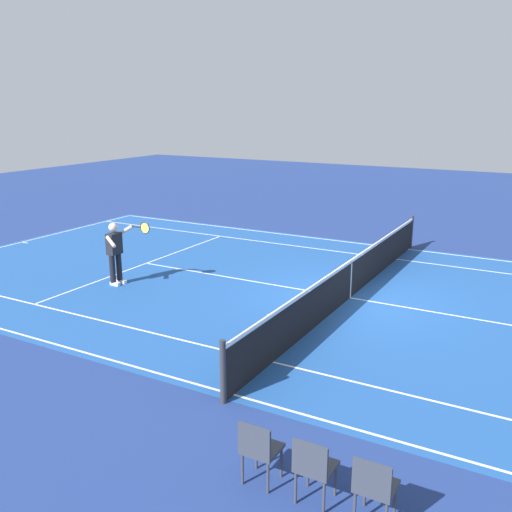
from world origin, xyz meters
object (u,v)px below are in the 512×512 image
Objects in this scene: tennis_player_near at (116,250)px; tennis_ball at (268,316)px; spectator_chair_0 at (374,485)px; spectator_chair_1 at (314,466)px; spectator_chair_2 at (259,448)px; tennis_net at (350,279)px.

tennis_player_near is 25.71× the size of tennis_ball.
tennis_player_near is at bearing -31.60° from spectator_chair_0.
spectator_chair_1 reaches higher than tennis_ball.
spectator_chair_0 and spectator_chair_1 have the same top height.
tennis_player_near reaches higher than spectator_chair_0.
tennis_ball is at bearing 177.77° from tennis_player_near.
spectator_chair_0 reaches higher than tennis_ball.
tennis_player_near is at bearing -36.50° from spectator_chair_2.
spectator_chair_2 is (0.73, 0.00, 0.00)m from spectator_chair_1.
spectator_chair_0 is (-4.06, 5.16, 0.49)m from tennis_ball.
tennis_net is at bearing -161.40° from tennis_player_near.
spectator_chair_0 is (-2.92, 7.27, 0.03)m from tennis_net.
spectator_chair_0 is at bearing 180.00° from spectator_chair_1.
spectator_chair_2 is at bearing 0.00° from spectator_chair_1.
tennis_ball is at bearing -51.77° from spectator_chair_0.
tennis_net reaches higher than spectator_chair_1.
tennis_net is 13.30× the size of spectator_chair_1.
spectator_chair_2 reaches higher than tennis_ball.
spectator_chair_0 is at bearing 128.23° from tennis_ball.
tennis_player_near is 10.20m from spectator_chair_0.
spectator_chair_2 is at bearing 101.34° from tennis_net.
tennis_player_near reaches higher than spectator_chair_2.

